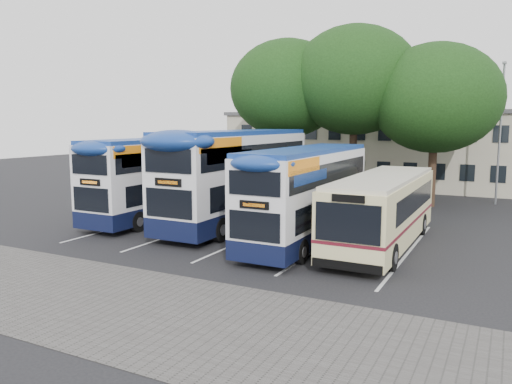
{
  "coord_description": "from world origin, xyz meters",
  "views": [
    {
      "loc": [
        6.79,
        -15.64,
        5.28
      ],
      "look_at": [
        -3.83,
        5.0,
        2.04
      ],
      "focal_mm": 35.0,
      "sensor_mm": 36.0,
      "label": 1
    }
  ],
  "objects_px": {
    "tree_left": "(287,89)",
    "tree_right": "(436,98)",
    "lamp_post": "(500,126)",
    "tree_mid": "(355,80)",
    "bus_dd_left": "(163,174)",
    "bus_single": "(383,206)",
    "bus_dd_right": "(307,191)",
    "bus_dd_mid": "(238,173)"
  },
  "relations": [
    {
      "from": "bus_dd_right",
      "to": "tree_right",
      "type": "bearing_deg",
      "value": 74.45
    },
    {
      "from": "lamp_post",
      "to": "tree_mid",
      "type": "relative_size",
      "value": 0.78
    },
    {
      "from": "bus_dd_mid",
      "to": "bus_dd_right",
      "type": "bearing_deg",
      "value": -24.52
    },
    {
      "from": "lamp_post",
      "to": "bus_dd_right",
      "type": "height_order",
      "value": "lamp_post"
    },
    {
      "from": "bus_dd_mid",
      "to": "tree_right",
      "type": "bearing_deg",
      "value": 51.77
    },
    {
      "from": "tree_left",
      "to": "bus_single",
      "type": "relative_size",
      "value": 1.08
    },
    {
      "from": "tree_mid",
      "to": "bus_single",
      "type": "distance_m",
      "value": 14.04
    },
    {
      "from": "lamp_post",
      "to": "bus_dd_left",
      "type": "height_order",
      "value": "lamp_post"
    },
    {
      "from": "tree_left",
      "to": "tree_right",
      "type": "height_order",
      "value": "tree_left"
    },
    {
      "from": "tree_right",
      "to": "bus_dd_right",
      "type": "relative_size",
      "value": 1.01
    },
    {
      "from": "lamp_post",
      "to": "tree_left",
      "type": "relative_size",
      "value": 0.82
    },
    {
      "from": "lamp_post",
      "to": "bus_dd_right",
      "type": "relative_size",
      "value": 0.9
    },
    {
      "from": "tree_mid",
      "to": "bus_dd_left",
      "type": "bearing_deg",
      "value": -125.32
    },
    {
      "from": "tree_left",
      "to": "bus_dd_mid",
      "type": "height_order",
      "value": "tree_left"
    },
    {
      "from": "tree_left",
      "to": "bus_dd_left",
      "type": "height_order",
      "value": "tree_left"
    },
    {
      "from": "lamp_post",
      "to": "bus_dd_right",
      "type": "xyz_separation_m",
      "value": [
        -7.13,
        -15.3,
        -2.78
      ]
    },
    {
      "from": "tree_left",
      "to": "tree_mid",
      "type": "height_order",
      "value": "tree_mid"
    },
    {
      "from": "bus_dd_mid",
      "to": "bus_dd_right",
      "type": "distance_m",
      "value": 5.18
    },
    {
      "from": "lamp_post",
      "to": "bus_single",
      "type": "distance_m",
      "value": 15.35
    },
    {
      "from": "bus_dd_left",
      "to": "bus_single",
      "type": "relative_size",
      "value": 1.04
    },
    {
      "from": "bus_single",
      "to": "lamp_post",
      "type": "bearing_deg",
      "value": 74.61
    },
    {
      "from": "tree_right",
      "to": "bus_dd_right",
      "type": "xyz_separation_m",
      "value": [
        -3.49,
        -12.54,
        -4.46
      ]
    },
    {
      "from": "lamp_post",
      "to": "tree_right",
      "type": "relative_size",
      "value": 0.89
    },
    {
      "from": "lamp_post",
      "to": "bus_dd_mid",
      "type": "bearing_deg",
      "value": -131.96
    },
    {
      "from": "tree_left",
      "to": "tree_right",
      "type": "distance_m",
      "value": 9.9
    },
    {
      "from": "tree_mid",
      "to": "bus_dd_right",
      "type": "distance_m",
      "value": 13.82
    },
    {
      "from": "tree_right",
      "to": "tree_mid",
      "type": "bearing_deg",
      "value": -179.25
    },
    {
      "from": "bus_dd_mid",
      "to": "bus_single",
      "type": "bearing_deg",
      "value": -9.27
    },
    {
      "from": "lamp_post",
      "to": "bus_dd_left",
      "type": "xyz_separation_m",
      "value": [
        -16.36,
        -13.57,
        -2.64
      ]
    },
    {
      "from": "bus_single",
      "to": "tree_mid",
      "type": "bearing_deg",
      "value": 112.37
    },
    {
      "from": "lamp_post",
      "to": "tree_right",
      "type": "height_order",
      "value": "tree_right"
    },
    {
      "from": "tree_right",
      "to": "bus_dd_mid",
      "type": "xyz_separation_m",
      "value": [
        -8.19,
        -10.39,
        -4.07
      ]
    },
    {
      "from": "bus_dd_left",
      "to": "bus_dd_mid",
      "type": "xyz_separation_m",
      "value": [
        4.53,
        0.41,
        0.24
      ]
    },
    {
      "from": "bus_dd_right",
      "to": "tree_left",
      "type": "bearing_deg",
      "value": 117.49
    },
    {
      "from": "tree_right",
      "to": "bus_dd_mid",
      "type": "bearing_deg",
      "value": -128.23
    },
    {
      "from": "tree_mid",
      "to": "bus_single",
      "type": "xyz_separation_m",
      "value": [
        4.78,
        -11.61,
        -6.29
      ]
    },
    {
      "from": "tree_left",
      "to": "bus_dd_left",
      "type": "bearing_deg",
      "value": -105.23
    },
    {
      "from": "tree_mid",
      "to": "tree_left",
      "type": "bearing_deg",
      "value": -177.19
    },
    {
      "from": "lamp_post",
      "to": "tree_mid",
      "type": "distance_m",
      "value": 9.66
    },
    {
      "from": "tree_right",
      "to": "bus_single",
      "type": "height_order",
      "value": "tree_right"
    },
    {
      "from": "bus_dd_left",
      "to": "bus_dd_mid",
      "type": "bearing_deg",
      "value": 5.18
    },
    {
      "from": "tree_left",
      "to": "bus_dd_left",
      "type": "relative_size",
      "value": 1.04
    }
  ]
}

